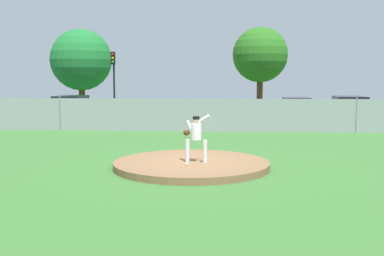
# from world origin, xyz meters

# --- Properties ---
(ground_plane) EXTENTS (80.00, 80.00, 0.00)m
(ground_plane) POSITION_xyz_m (0.00, 6.00, 0.00)
(ground_plane) COLOR #386B2D
(asphalt_strip) EXTENTS (44.00, 7.00, 0.01)m
(asphalt_strip) POSITION_xyz_m (0.00, 14.50, 0.00)
(asphalt_strip) COLOR #2B2B2D
(asphalt_strip) RESTS_ON ground_plane
(pitchers_mound) EXTENTS (4.86, 4.86, 0.21)m
(pitchers_mound) POSITION_xyz_m (0.00, 0.00, 0.11)
(pitchers_mound) COLOR brown
(pitchers_mound) RESTS_ON ground_plane
(pitcher_youth) EXTENTS (0.83, 0.32, 1.50)m
(pitcher_youth) POSITION_xyz_m (0.14, -0.15, 1.09)
(pitcher_youth) COLOR silver
(pitcher_youth) RESTS_ON pitchers_mound
(baseball) EXTENTS (0.07, 0.07, 0.07)m
(baseball) POSITION_xyz_m (-0.10, -0.67, 0.25)
(baseball) COLOR white
(baseball) RESTS_ON pitchers_mound
(chainlink_fence) EXTENTS (39.05, 0.07, 1.83)m
(chainlink_fence) POSITION_xyz_m (0.00, 10.00, 0.87)
(chainlink_fence) COLOR gray
(chainlink_fence) RESTS_ON ground_plane
(parked_car_slate) EXTENTS (2.17, 4.63, 1.73)m
(parked_car_slate) POSITION_xyz_m (8.56, 14.20, 0.82)
(parked_car_slate) COLOR slate
(parked_car_slate) RESTS_ON ground_plane
(parked_car_teal) EXTENTS (1.94, 4.27, 1.72)m
(parked_car_teal) POSITION_xyz_m (-8.56, 14.07, 0.82)
(parked_car_teal) COLOR #146066
(parked_car_teal) RESTS_ON ground_plane
(parked_car_charcoal) EXTENTS (1.88, 4.28, 1.60)m
(parked_car_charcoal) POSITION_xyz_m (5.50, 14.88, 0.77)
(parked_car_charcoal) COLOR #232328
(parked_car_charcoal) RESTS_ON ground_plane
(traffic_cone_orange) EXTENTS (0.40, 0.40, 0.55)m
(traffic_cone_orange) POSITION_xyz_m (2.74, 16.63, 0.26)
(traffic_cone_orange) COLOR orange
(traffic_cone_orange) RESTS_ON asphalt_strip
(traffic_light_near) EXTENTS (0.28, 0.46, 4.70)m
(traffic_light_near) POSITION_xyz_m (-7.03, 19.09, 3.22)
(traffic_light_near) COLOR black
(traffic_light_near) RESTS_ON ground_plane
(tree_broad_left) EXTENTS (4.77, 4.77, 6.62)m
(tree_broad_left) POSITION_xyz_m (-10.18, 21.52, 4.22)
(tree_broad_left) COLOR #4C331E
(tree_broad_left) RESTS_ON ground_plane
(tree_slender_far) EXTENTS (4.31, 4.31, 6.79)m
(tree_slender_far) POSITION_xyz_m (3.80, 22.57, 4.61)
(tree_slender_far) COLOR #4C331E
(tree_slender_far) RESTS_ON ground_plane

